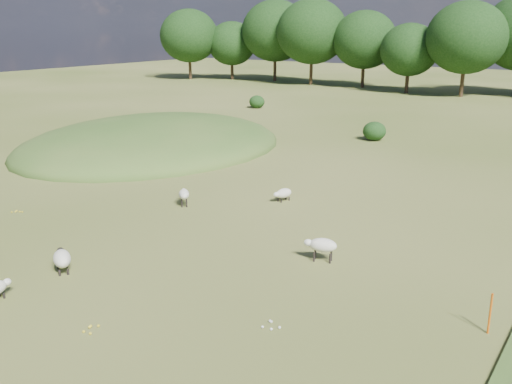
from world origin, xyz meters
TOP-DOWN VIEW (x-y plane):
  - ground at (0.00, 20.00)m, footprint 160.00×160.00m
  - mound at (-12.00, 12.00)m, footprint 16.00×20.00m
  - treeline at (-1.06, 55.44)m, footprint 96.28×14.66m
  - shrubs at (-0.08, 28.30)m, footprint 27.84×10.80m
  - marker_post at (13.03, -1.01)m, footprint 0.06×0.06m
  - sheep_1 at (2.05, 6.25)m, footprint 0.70×1.12m
  - sheep_2 at (-1.45, 3.11)m, footprint 0.97×1.03m
  - sheep_4 at (6.93, 0.87)m, footprint 1.25×0.80m
  - sheep_5 at (-0.01, -4.86)m, footprint 1.32×1.08m

SIDE VIEW (x-z plane):
  - ground at x=0.00m, z-range 0.00..0.00m
  - mound at x=-12.00m, z-range -2.00..2.00m
  - sheep_1 at x=2.05m, z-range 0.08..0.70m
  - sheep_5 at x=-0.01m, z-range 0.10..0.86m
  - sheep_2 at x=-1.45m, z-range 0.15..0.93m
  - marker_post at x=13.03m, z-range 0.00..1.20m
  - sheep_4 at x=6.93m, z-range 0.17..1.03m
  - shrubs at x=-0.08m, z-range -0.06..1.48m
  - treeline at x=-1.06m, z-range 0.72..12.41m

